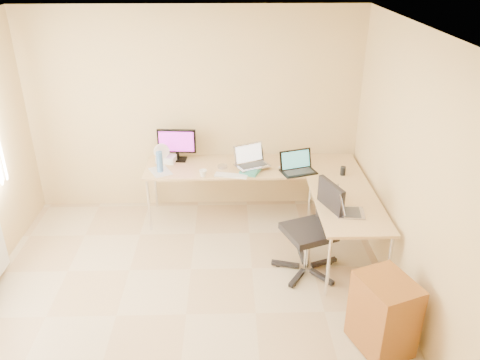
{
  "coord_description": "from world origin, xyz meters",
  "views": [
    {
      "loc": [
        0.42,
        -3.61,
        3.22
      ],
      "look_at": [
        0.55,
        1.1,
        0.9
      ],
      "focal_mm": 36.09,
      "sensor_mm": 36.0,
      "label": 1
    }
  ],
  "objects_px": {
    "keyboard": "(231,175)",
    "water_bottle": "(160,162)",
    "laptop_return": "(351,204)",
    "cabinet": "(384,314)",
    "laptop_center": "(252,156)",
    "monitor": "(177,145)",
    "office_chair": "(309,231)",
    "mug": "(203,173)",
    "desk_return": "(345,232)",
    "desk_fan": "(162,154)",
    "desk_main": "(252,192)",
    "laptop_black": "(299,163)"
  },
  "relations": [
    {
      "from": "laptop_black",
      "to": "mug",
      "type": "xyz_separation_m",
      "value": [
        -1.15,
        -0.08,
        -0.09
      ]
    },
    {
      "from": "laptop_center",
      "to": "water_bottle",
      "type": "xyz_separation_m",
      "value": [
        -1.12,
        -0.04,
        -0.04
      ]
    },
    {
      "from": "desk_main",
      "to": "keyboard",
      "type": "height_order",
      "value": "keyboard"
    },
    {
      "from": "laptop_center",
      "to": "cabinet",
      "type": "distance_m",
      "value": 2.47
    },
    {
      "from": "monitor",
      "to": "laptop_black",
      "type": "distance_m",
      "value": 1.55
    },
    {
      "from": "desk_return",
      "to": "cabinet",
      "type": "height_order",
      "value": "desk_return"
    },
    {
      "from": "water_bottle",
      "to": "office_chair",
      "type": "distance_m",
      "value": 1.99
    },
    {
      "from": "desk_fan",
      "to": "laptop_black",
      "type": "bearing_deg",
      "value": -32.16
    },
    {
      "from": "keyboard",
      "to": "water_bottle",
      "type": "distance_m",
      "value": 0.88
    },
    {
      "from": "laptop_black",
      "to": "laptop_return",
      "type": "bearing_deg",
      "value": -85.67
    },
    {
      "from": "mug",
      "to": "office_chair",
      "type": "distance_m",
      "value": 1.46
    },
    {
      "from": "desk_main",
      "to": "desk_return",
      "type": "height_order",
      "value": "same"
    },
    {
      "from": "desk_main",
      "to": "monitor",
      "type": "distance_m",
      "value": 1.12
    },
    {
      "from": "laptop_black",
      "to": "laptop_return",
      "type": "distance_m",
      "value": 1.07
    },
    {
      "from": "laptop_return",
      "to": "cabinet",
      "type": "height_order",
      "value": "laptop_return"
    },
    {
      "from": "water_bottle",
      "to": "office_chair",
      "type": "height_order",
      "value": "office_chair"
    },
    {
      "from": "monitor",
      "to": "laptop_center",
      "type": "bearing_deg",
      "value": -13.56
    },
    {
      "from": "desk_return",
      "to": "laptop_center",
      "type": "relative_size",
      "value": 3.33
    },
    {
      "from": "desk_return",
      "to": "keyboard",
      "type": "xyz_separation_m",
      "value": [
        -1.25,
        0.7,
        0.37
      ]
    },
    {
      "from": "laptop_center",
      "to": "laptop_return",
      "type": "distance_m",
      "value": 1.46
    },
    {
      "from": "desk_fan",
      "to": "laptop_center",
      "type": "bearing_deg",
      "value": -32.27
    },
    {
      "from": "laptop_black",
      "to": "cabinet",
      "type": "distance_m",
      "value": 2.19
    },
    {
      "from": "mug",
      "to": "keyboard",
      "type": "bearing_deg",
      "value": 0.0
    },
    {
      "from": "laptop_return",
      "to": "office_chair",
      "type": "bearing_deg",
      "value": 92.38
    },
    {
      "from": "mug",
      "to": "water_bottle",
      "type": "height_order",
      "value": "water_bottle"
    },
    {
      "from": "laptop_return",
      "to": "cabinet",
      "type": "bearing_deg",
      "value": -169.3
    },
    {
      "from": "desk_fan",
      "to": "keyboard",
      "type": "bearing_deg",
      "value": -46.57
    },
    {
      "from": "monitor",
      "to": "laptop_return",
      "type": "relative_size",
      "value": 1.49
    },
    {
      "from": "keyboard",
      "to": "desk_fan",
      "type": "bearing_deg",
      "value": 167.96
    },
    {
      "from": "laptop_black",
      "to": "mug",
      "type": "bearing_deg",
      "value": 166.46
    },
    {
      "from": "desk_main",
      "to": "desk_return",
      "type": "distance_m",
      "value": 1.4
    },
    {
      "from": "office_chair",
      "to": "cabinet",
      "type": "bearing_deg",
      "value": -87.53
    },
    {
      "from": "keyboard",
      "to": "laptop_return",
      "type": "height_order",
      "value": "laptop_return"
    },
    {
      "from": "keyboard",
      "to": "cabinet",
      "type": "bearing_deg",
      "value": -43.84
    },
    {
      "from": "laptop_center",
      "to": "laptop_return",
      "type": "bearing_deg",
      "value": -73.81
    },
    {
      "from": "mug",
      "to": "laptop_return",
      "type": "relative_size",
      "value": 0.28
    },
    {
      "from": "keyboard",
      "to": "water_bottle",
      "type": "xyz_separation_m",
      "value": [
        -0.86,
        0.15,
        0.12
      ]
    },
    {
      "from": "desk_return",
      "to": "mug",
      "type": "relative_size",
      "value": 14.39
    },
    {
      "from": "keyboard",
      "to": "water_bottle",
      "type": "bearing_deg",
      "value": -176.45
    },
    {
      "from": "laptop_center",
      "to": "monitor",
      "type": "bearing_deg",
      "value": 136.89
    },
    {
      "from": "keyboard",
      "to": "laptop_return",
      "type": "relative_size",
      "value": 1.19
    },
    {
      "from": "monitor",
      "to": "cabinet",
      "type": "relative_size",
      "value": 0.7
    },
    {
      "from": "laptop_return",
      "to": "keyboard",
      "type": "bearing_deg",
      "value": 60.07
    },
    {
      "from": "cabinet",
      "to": "mug",
      "type": "bearing_deg",
      "value": 108.26
    },
    {
      "from": "laptop_black",
      "to": "office_chair",
      "type": "distance_m",
      "value": 1.03
    },
    {
      "from": "keyboard",
      "to": "mug",
      "type": "height_order",
      "value": "mug"
    },
    {
      "from": "desk_main",
      "to": "mug",
      "type": "xyz_separation_m",
      "value": [
        -0.6,
        -0.3,
        0.41
      ]
    },
    {
      "from": "desk_main",
      "to": "desk_return",
      "type": "xyz_separation_m",
      "value": [
        0.98,
        -1.0,
        0.0
      ]
    },
    {
      "from": "laptop_center",
      "to": "desk_main",
      "type": "bearing_deg",
      "value": 60.43
    },
    {
      "from": "monitor",
      "to": "mug",
      "type": "relative_size",
      "value": 5.37
    }
  ]
}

